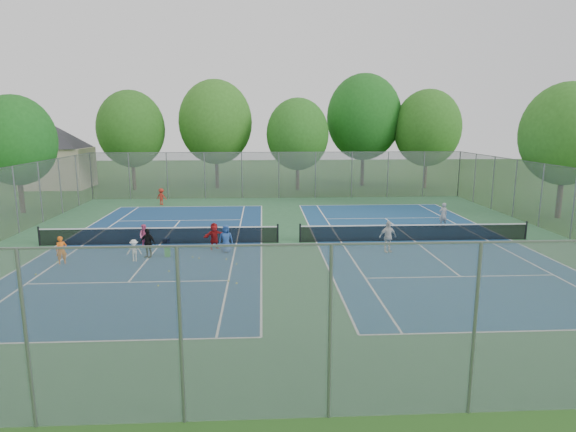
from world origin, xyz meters
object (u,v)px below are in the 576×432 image
object	(u,v)px
net_left	(160,236)
ball_hopper	(167,252)
instructor	(443,215)
ball_crate	(166,241)
net_right	(414,233)

from	to	relation	value
net_left	ball_hopper	world-z (taller)	net_left
instructor	ball_crate	bearing A→B (deg)	0.57
ball_crate	net_left	bearing A→B (deg)	-146.57
net_right	net_left	bearing A→B (deg)	180.00
ball_crate	ball_hopper	size ratio (longest dim) A/B	0.58
ball_hopper	instructor	xyz separation A→B (m)	(16.07, 6.11, 0.51)
net_left	net_right	world-z (taller)	same
ball_hopper	instructor	world-z (taller)	instructor
net_right	ball_hopper	size ratio (longest dim) A/B	24.79
net_left	ball_crate	xyz separation A→B (m)	(0.28, 0.18, -0.33)
net_right	ball_hopper	distance (m)	13.37
ball_crate	ball_hopper	distance (m)	2.81
net_right	instructor	bearing A→B (deg)	50.33
ball_crate	ball_hopper	bearing A→B (deg)	-77.70
net_right	ball_crate	size ratio (longest dim) A/B	42.47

